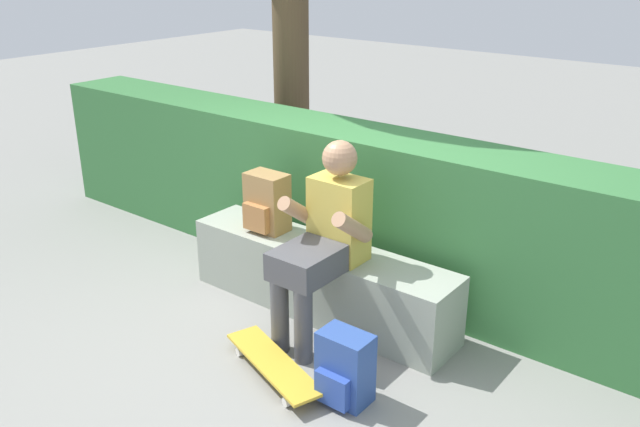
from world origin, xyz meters
TOP-DOWN VIEW (x-y plane):
  - ground_plane at (0.00, 0.00)m, footprint 24.00×24.00m
  - bench_main at (0.00, 0.37)m, footprint 1.92×0.40m
  - person_skater at (0.19, 0.17)m, footprint 0.49×0.62m
  - skateboard_near_person at (0.24, -0.36)m, footprint 0.82×0.45m
  - backpack_on_bench at (-0.45, 0.36)m, footprint 0.28×0.23m
  - backpack_on_ground at (0.68, -0.29)m, footprint 0.28×0.23m
  - hedge_row at (-0.12, 0.97)m, footprint 6.08×0.55m

SIDE VIEW (x-z plane):
  - ground_plane at x=0.00m, z-range 0.00..0.00m
  - skateboard_near_person at x=0.24m, z-range 0.03..0.12m
  - backpack_on_ground at x=0.68m, z-range -0.01..0.39m
  - bench_main at x=0.00m, z-range 0.00..0.47m
  - hedge_row at x=-0.12m, z-range 0.00..1.10m
  - backpack_on_bench at x=-0.45m, z-range 0.47..0.87m
  - person_skater at x=0.19m, z-range 0.06..1.28m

